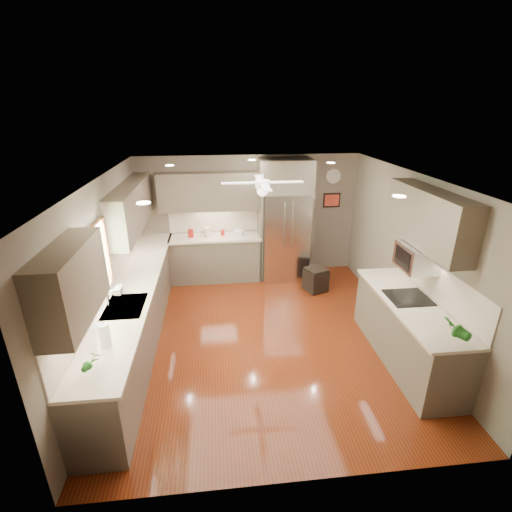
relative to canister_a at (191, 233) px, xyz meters
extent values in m
plane|color=#50160A|center=(1.20, -2.19, -1.02)|extent=(5.00, 5.00, 0.00)
plane|color=white|center=(1.20, -2.19, 1.48)|extent=(5.00, 5.00, 0.00)
plane|color=#695E50|center=(1.20, 0.31, 0.23)|extent=(4.50, 0.00, 4.50)
plane|color=#695E50|center=(1.20, -4.69, 0.23)|extent=(4.50, 0.00, 4.50)
plane|color=#695E50|center=(-1.05, -2.19, 0.23)|extent=(0.00, 5.00, 5.00)
plane|color=#695E50|center=(3.45, -2.19, 0.23)|extent=(0.00, 5.00, 5.00)
cylinder|color=maroon|center=(0.00, 0.00, 0.00)|extent=(0.14, 0.14, 0.18)
cylinder|color=silver|center=(0.24, -0.01, -0.01)|extent=(0.09, 0.09, 0.13)
cylinder|color=beige|center=(0.33, 0.03, 0.01)|extent=(0.13, 0.13, 0.19)
cylinder|color=maroon|center=(0.64, 0.05, -0.02)|extent=(0.10, 0.10, 0.12)
imported|color=white|center=(-0.86, -2.39, 0.03)|extent=(0.10, 0.11, 0.21)
imported|color=#1F601B|center=(-0.74, -4.02, 0.07)|extent=(0.18, 0.14, 0.30)
imported|color=#1F601B|center=(3.11, -3.92, 0.09)|extent=(0.23, 0.21, 0.35)
imported|color=beige|center=(0.97, -0.02, -0.05)|extent=(0.27, 0.27, 0.06)
cube|color=brown|center=(-0.75, -2.04, -0.57)|extent=(0.60, 4.70, 0.90)
cube|color=beige|center=(-0.73, -2.04, -0.10)|extent=(0.65, 4.70, 0.04)
cube|color=beige|center=(-1.04, -2.04, 0.18)|extent=(0.02, 4.70, 0.50)
cube|color=brown|center=(0.48, 0.01, -0.57)|extent=(1.85, 0.60, 0.90)
cube|color=beige|center=(0.48, 0.00, -0.10)|extent=(1.85, 0.65, 0.04)
cube|color=beige|center=(0.48, 0.30, 0.18)|extent=(1.85, 0.02, 0.50)
cube|color=brown|center=(-0.88, -3.79, 0.81)|extent=(0.33, 1.20, 0.75)
cube|color=brown|center=(-0.88, -0.89, 0.81)|extent=(0.33, 2.40, 0.75)
cube|color=brown|center=(0.48, 0.15, 0.81)|extent=(2.15, 0.33, 0.75)
cube|color=brown|center=(3.29, -2.74, 1.01)|extent=(0.33, 1.70, 0.75)
cube|color=#BFF2B2|center=(-1.03, -2.69, 0.53)|extent=(0.01, 1.00, 0.80)
cube|color=brown|center=(-1.01, -2.69, 0.96)|extent=(0.05, 1.12, 0.06)
cube|color=brown|center=(-1.01, -2.69, 0.10)|extent=(0.05, 1.12, 0.06)
cube|color=brown|center=(-1.01, -3.22, 0.53)|extent=(0.05, 0.06, 0.80)
cube|color=brown|center=(-1.01, -2.16, 0.53)|extent=(0.05, 0.06, 0.80)
cube|color=silver|center=(-0.73, -2.69, -0.09)|extent=(0.50, 0.70, 0.03)
cube|color=#262626|center=(-0.73, -2.69, -0.13)|extent=(0.44, 0.62, 0.05)
cylinder|color=silver|center=(-0.93, -2.69, 0.03)|extent=(0.02, 0.02, 0.24)
cylinder|color=silver|center=(-0.87, -2.69, 0.15)|extent=(0.16, 0.02, 0.02)
cube|color=silver|center=(1.90, -0.05, -0.11)|extent=(0.92, 0.72, 1.82)
cube|color=black|center=(1.90, -0.39, -0.36)|extent=(0.88, 0.02, 0.02)
cube|color=black|center=(1.90, -0.39, 0.23)|extent=(0.01, 0.02, 1.00)
cylinder|color=silver|center=(1.82, -0.43, 0.23)|extent=(0.02, 0.02, 0.90)
cylinder|color=silver|center=(1.98, -0.43, 0.23)|extent=(0.02, 0.02, 0.90)
cube|color=brown|center=(1.90, 0.01, 1.12)|extent=(1.04, 0.60, 0.63)
cube|color=brown|center=(1.40, 0.01, -0.11)|extent=(0.06, 0.60, 1.82)
cube|color=brown|center=(2.40, 0.01, -0.11)|extent=(0.06, 0.60, 1.82)
cube|color=brown|center=(3.13, -2.99, -0.57)|extent=(0.65, 2.20, 0.90)
cube|color=beige|center=(3.11, -2.99, -0.10)|extent=(0.70, 2.20, 0.04)
cube|color=beige|center=(3.44, -2.99, 0.18)|extent=(0.02, 2.20, 0.50)
cube|color=black|center=(3.11, -2.89, -0.08)|extent=(0.56, 0.52, 0.01)
cube|color=silver|center=(3.23, -2.74, 0.46)|extent=(0.42, 0.55, 0.34)
cube|color=black|center=(3.02, -2.74, 0.46)|extent=(0.02, 0.40, 0.26)
cylinder|color=white|center=(1.20, -1.89, 1.44)|extent=(0.03, 0.03, 0.08)
cylinder|color=white|center=(1.20, -1.89, 1.34)|extent=(0.22, 0.22, 0.10)
sphere|color=white|center=(1.20, -1.89, 1.24)|extent=(0.16, 0.16, 0.16)
cube|color=white|center=(1.55, -1.89, 1.36)|extent=(0.48, 0.11, 0.01)
cube|color=white|center=(1.20, -1.54, 1.36)|extent=(0.11, 0.48, 0.01)
cube|color=white|center=(0.85, -1.89, 1.36)|extent=(0.48, 0.11, 0.01)
cube|color=white|center=(1.20, -2.24, 1.36)|extent=(0.11, 0.48, 0.01)
cylinder|color=white|center=(-0.20, -0.89, 1.47)|extent=(0.14, 0.14, 0.01)
cylinder|color=white|center=(2.50, -0.89, 1.47)|extent=(0.14, 0.14, 0.01)
cylinder|color=white|center=(-0.20, -3.39, 1.47)|extent=(0.14, 0.14, 0.01)
cylinder|color=white|center=(2.50, -3.39, 1.47)|extent=(0.14, 0.14, 0.01)
cylinder|color=white|center=(1.20, -0.39, 1.47)|extent=(0.14, 0.14, 0.01)
cylinder|color=white|center=(2.95, 0.30, 1.03)|extent=(0.30, 0.03, 0.30)
cylinder|color=silver|center=(2.95, 0.28, 1.03)|extent=(0.29, 0.00, 0.29)
cube|color=black|center=(2.95, 0.29, 0.53)|extent=(0.36, 0.03, 0.30)
cube|color=#B93A25|center=(2.95, 0.28, 0.53)|extent=(0.30, 0.01, 0.24)
cube|color=black|center=(2.41, -0.77, -0.80)|extent=(0.49, 0.49, 0.42)
cube|color=black|center=(2.41, -0.77, -0.56)|extent=(0.47, 0.47, 0.03)
cylinder|color=white|center=(-0.74, -3.57, 0.06)|extent=(0.12, 0.12, 0.28)
cylinder|color=silver|center=(-0.74, -3.57, 0.07)|extent=(0.02, 0.02, 0.30)
camera|label=1|loc=(0.53, -7.14, 2.39)|focal=26.00mm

